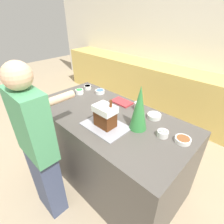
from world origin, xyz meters
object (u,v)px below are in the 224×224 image
Objects in this scene: decorative_tree at (139,108)px; candy_bowl_far_left at (79,91)px; gingerbread_house at (105,115)px; mug at (139,106)px; cookbook at (122,102)px; person at (39,148)px; baking_tray at (105,126)px; candy_bowl_beside_tree at (183,140)px; candy_bowl_far_right at (163,133)px; candy_bowl_near_tray_left at (100,92)px; candy_bowl_center_rear at (154,116)px; candy_bowl_front_corner at (88,87)px.

decorative_tree reaches higher than candy_bowl_far_left.
mug is (0.03, 0.47, -0.08)m from gingerbread_house.
decorative_tree is 1.75× the size of cookbook.
decorative_tree is 0.54m from cookbook.
cookbook is 1.01m from person.
candy_bowl_far_left is 0.95m from person.
candy_bowl_beside_tree is (0.61, 0.29, 0.02)m from baking_tray.
decorative_tree reaches higher than candy_bowl_far_right.
cookbook is at bearing -0.50° from candy_bowl_near_tray_left.
decorative_tree reaches higher than candy_bowl_near_tray_left.
candy_bowl_center_rear is (0.01, 0.25, -0.19)m from decorative_tree.
cookbook reaches higher than baking_tray.
candy_bowl_front_corner reaches higher than candy_bowl_center_rear.
candy_bowl_front_corner is 0.73× the size of candy_bowl_beside_tree.
candy_bowl_beside_tree is (0.37, -0.15, -0.00)m from candy_bowl_center_rear.
candy_bowl_far_right is at bearing 12.85° from decorative_tree.
candy_bowl_beside_tree is at bearing -16.74° from mug.
baking_tray is 0.74m from candy_bowl_near_tray_left.
person is at bearing -94.21° from cookbook.
candy_bowl_near_tray_left reaches higher than candy_bowl_center_rear.
candy_bowl_near_tray_left is (0.22, 0.03, -0.00)m from candy_bowl_front_corner.
person reaches higher than baking_tray.
candy_bowl_far_right reaches higher than cookbook.
candy_bowl_beside_tree reaches higher than cookbook.
candy_bowl_beside_tree is (0.38, 0.10, -0.19)m from decorative_tree.
candy_bowl_far_right is (0.23, 0.05, -0.18)m from decorative_tree.
candy_bowl_beside_tree is 1.44× the size of mug.
cookbook is at bearing 113.62° from gingerbread_house.
candy_bowl_beside_tree is at bearing 15.24° from decorative_tree.
candy_bowl_far_right is 0.06× the size of person.
candy_bowl_near_tray_left is (0.18, 0.19, -0.01)m from candy_bowl_far_left.
baking_tray is 0.51m from candy_bowl_center_rear.
mug reaches higher than candy_bowl_far_right.
cookbook is at bearing 85.79° from person.
candy_bowl_far_left is 0.26m from candy_bowl_near_tray_left.
baking_tray is 3.20× the size of candy_bowl_beside_tree.
mug reaches higher than candy_bowl_beside_tree.
candy_bowl_center_rear is at bearing 0.40° from candy_bowl_front_corner.
candy_bowl_far_right is at bearing 46.93° from person.
person is at bearing -106.71° from mug.
candy_bowl_near_tray_left is 0.61m from mug.
mug is (-0.22, 0.03, 0.02)m from candy_bowl_center_rear.
baking_tray is at bearing -154.51° from candy_bowl_beside_tree.
person reaches higher than candy_bowl_far_left.
person is at bearing -59.10° from candy_bowl_far_left.
decorative_tree is 0.29m from candy_bowl_far_right.
mug reaches higher than candy_bowl_far_left.
gingerbread_house is at bearing -38.46° from candy_bowl_near_tray_left.
candy_bowl_front_corner is 0.40× the size of cookbook.
baking_tray is at bearing -154.97° from gingerbread_house.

